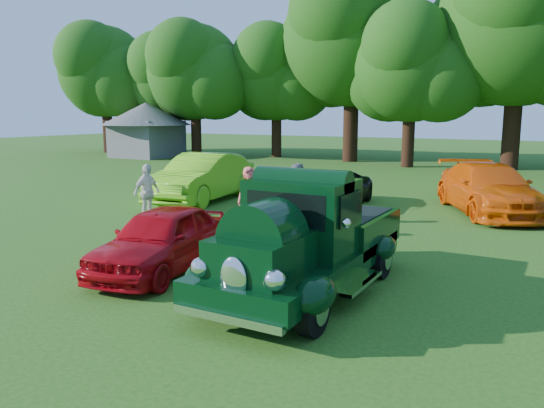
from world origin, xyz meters
The scene contains 11 objects.
ground centered at (0.00, 0.00, 0.00)m, with size 120.00×120.00×0.00m, color #1E4F12.
hero_pickup centered at (0.83, -0.01, 0.88)m, with size 2.41×5.18×2.02m.
red_convertible centered at (-2.25, -0.31, 0.65)m, with size 1.53×3.81×1.30m, color #AF070F.
back_car_lime centered at (-6.68, 7.01, 0.85)m, with size 1.81×5.19×1.71m, color #61B818.
back_car_black centered at (-2.21, 8.28, 0.59)m, with size 1.96×4.26×1.18m, color black.
back_car_orange centered at (2.62, 9.57, 0.78)m, with size 2.18×5.35×1.55m, color #DF5107.
spectator_pink centered at (-2.28, 3.10, 0.90)m, with size 0.66×0.43×1.80m, color #DC5C5A.
spectator_grey centered at (-1.96, 5.22, 0.86)m, with size 0.84×0.65×1.72m, color slate.
spectator_white centered at (-5.98, 3.36, 0.84)m, with size 0.98×0.41×1.67m, color silver.
gazebo centered at (-22.00, 21.00, 2.40)m, with size 6.40×6.40×3.90m.
tree_line centered at (2.89, 23.86, 7.01)m, with size 62.98×10.86×12.36m.
Camera 1 is at (4.71, -8.25, 3.12)m, focal length 35.00 mm.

